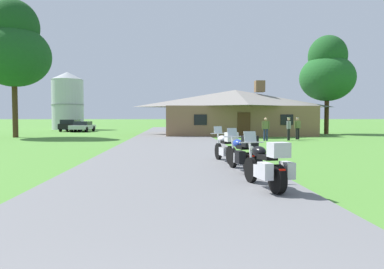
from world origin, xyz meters
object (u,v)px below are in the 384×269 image
Objects in this scene: motorcycle_black_nearest_to_camera at (268,166)px; bystander_olive_shirt_beside_signpost at (266,128)px; metal_silo_distant at (68,101)px; parked_black_suv_far_left at (71,125)px; motorcycle_white_farthest_in_row at (226,147)px; parked_silver_sedan_far_left at (83,126)px; motorcycle_blue_second_in_row at (243,154)px; bystander_olive_shirt_near_lodge at (298,127)px; bystander_gray_shirt_by_tree at (289,127)px; tree_right_of_lodge at (327,71)px; tree_left_far at (14,47)px.

motorcycle_black_nearest_to_camera is 1.24× the size of bystander_olive_shirt_beside_signpost.
parked_black_suv_far_left is at bearing -71.35° from metal_silo_distant.
bystander_olive_shirt_beside_signpost reaches higher than motorcycle_white_farthest_in_row.
motorcycle_black_nearest_to_camera is 36.85m from parked_silver_sedan_far_left.
motorcycle_blue_second_in_row is 1.23× the size of bystander_olive_shirt_near_lodge.
motorcycle_black_nearest_to_camera is 5.09m from motorcycle_white_farthest_in_row.
motorcycle_blue_second_in_row is 1.23× the size of bystander_gray_shirt_by_tree.
motorcycle_blue_second_in_row is at bearing -117.86° from tree_right_of_lodge.
tree_left_far is at bearing -86.59° from metal_silo_distant.
bystander_olive_shirt_near_lodge is (7.34, 16.50, 0.34)m from motorcycle_blue_second_in_row.
motorcycle_blue_second_in_row is 42.96m from metal_silo_distant.
motorcycle_white_farthest_in_row is at bearing -62.22° from parked_silver_sedan_far_left.
bystander_olive_shirt_near_lodge is 25.22m from parked_silver_sedan_far_left.
parked_silver_sedan_far_left is at bearing 123.39° from bystander_olive_shirt_near_lodge.
bystander_olive_shirt_beside_signpost reaches higher than motorcycle_black_nearest_to_camera.
motorcycle_black_nearest_to_camera is 1.00× the size of motorcycle_white_farthest_in_row.
bystander_olive_shirt_near_lodge is 33.27m from metal_silo_distant.
motorcycle_black_nearest_to_camera is 0.48× the size of parked_silver_sedan_far_left.
tree_left_far reaches higher than tree_right_of_lodge.
parked_black_suv_far_left is (-18.91, 18.24, -0.15)m from bystander_olive_shirt_beside_signpost.
tree_right_of_lodge is (6.91, 9.63, 5.28)m from bystander_gray_shirt_by_tree.
tree_right_of_lodge is 27.32m from parked_silver_sedan_far_left.
parked_black_suv_far_left is (2.10, -6.21, -3.13)m from metal_silo_distant.
bystander_olive_shirt_near_lodge is 1.01× the size of bystander_olive_shirt_beside_signpost.
parked_black_suv_far_left is (-27.58, 8.38, -5.46)m from tree_right_of_lodge.
motorcycle_black_nearest_to_camera is at bearing -56.24° from tree_left_far.
motorcycle_white_farthest_in_row reaches higher than parked_silver_sedan_far_left.
parked_black_suv_far_left reaches higher than motorcycle_white_farthest_in_row.
tree_left_far is at bearing -67.00° from bystander_gray_shirt_by_tree.
bystander_gray_shirt_by_tree is 12.97m from tree_right_of_lodge.
parked_black_suv_far_left reaches higher than motorcycle_black_nearest_to_camera.
metal_silo_distant reaches higher than parked_black_suv_far_left.
bystander_gray_shirt_by_tree is (1.76, 0.24, 0.02)m from bystander_olive_shirt_beside_signpost.
tree_left_far is 1.16× the size of tree_right_of_lodge.
motorcycle_blue_second_in_row is 1.24× the size of bystander_olive_shirt_beside_signpost.
motorcycle_blue_second_in_row is 34.31m from parked_silver_sedan_far_left.
tree_right_of_lodge reaches higher than bystander_olive_shirt_beside_signpost.
bystander_olive_shirt_beside_signpost is at bearing 63.40° from motorcycle_blue_second_in_row.
motorcycle_black_nearest_to_camera is at bearing -69.82° from parked_black_suv_far_left.
metal_silo_distant reaches higher than parked_silver_sedan_far_left.
motorcycle_blue_second_in_row is at bearing 13.74° from bystander_gray_shirt_by_tree.
parked_black_suv_far_left reaches higher than parked_silver_sedan_far_left.
bystander_gray_shirt_by_tree is at bearing 17.58° from bystander_olive_shirt_beside_signpost.
motorcycle_black_nearest_to_camera is 0.18× the size of tree_left_far.
motorcycle_blue_second_in_row is at bearing -132.97° from bystander_olive_shirt_near_lodge.
bystander_gray_shirt_by_tree is at bearing 52.77° from motorcycle_white_farthest_in_row.
tree_right_of_lodge reaches higher than parked_silver_sedan_far_left.
motorcycle_blue_second_in_row is (-0.05, 2.70, 0.00)m from motorcycle_black_nearest_to_camera.
motorcycle_white_farthest_in_row is 14.47m from bystander_gray_shirt_by_tree.
bystander_gray_shirt_by_tree is (6.47, 12.94, 0.33)m from motorcycle_white_farthest_in_row.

